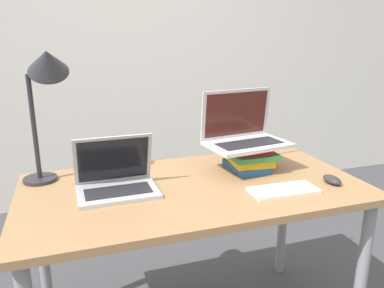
{
  "coord_description": "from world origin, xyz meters",
  "views": [
    {
      "loc": [
        -0.47,
        -1.02,
        1.36
      ],
      "look_at": [
        -0.01,
        0.37,
        0.94
      ],
      "focal_mm": 35.0,
      "sensor_mm": 36.0,
      "label": 1
    }
  ],
  "objects_px": {
    "laptop_on_books": "(244,134)",
    "wireless_keyboard": "(283,190)",
    "laptop_left": "(116,181)",
    "desk_lamp": "(46,78)",
    "book_stack": "(247,156)",
    "mouse": "(332,180)"
  },
  "relations": [
    {
      "from": "laptop_left",
      "to": "mouse",
      "type": "relative_size",
      "value": 3.23
    },
    {
      "from": "laptop_on_books",
      "to": "mouse",
      "type": "xyz_separation_m",
      "value": [
        0.28,
        -0.29,
        -0.15
      ]
    },
    {
      "from": "laptop_left",
      "to": "wireless_keyboard",
      "type": "relative_size",
      "value": 1.14
    },
    {
      "from": "book_stack",
      "to": "desk_lamp",
      "type": "height_order",
      "value": "desk_lamp"
    },
    {
      "from": "mouse",
      "to": "desk_lamp",
      "type": "xyz_separation_m",
      "value": [
        -1.11,
        0.39,
        0.43
      ]
    },
    {
      "from": "book_stack",
      "to": "mouse",
      "type": "height_order",
      "value": "book_stack"
    },
    {
      "from": "laptop_left",
      "to": "book_stack",
      "type": "distance_m",
      "value": 0.62
    },
    {
      "from": "laptop_left",
      "to": "laptop_on_books",
      "type": "height_order",
      "value": "laptop_on_books"
    },
    {
      "from": "mouse",
      "to": "laptop_left",
      "type": "bearing_deg",
      "value": 167.26
    },
    {
      "from": "laptop_on_books",
      "to": "mouse",
      "type": "height_order",
      "value": "laptop_on_books"
    },
    {
      "from": "book_stack",
      "to": "mouse",
      "type": "distance_m",
      "value": 0.38
    },
    {
      "from": "laptop_left",
      "to": "mouse",
      "type": "distance_m",
      "value": 0.9
    },
    {
      "from": "wireless_keyboard",
      "to": "mouse",
      "type": "bearing_deg",
      "value": 3.36
    },
    {
      "from": "laptop_left",
      "to": "desk_lamp",
      "type": "height_order",
      "value": "desk_lamp"
    },
    {
      "from": "laptop_left",
      "to": "wireless_keyboard",
      "type": "bearing_deg",
      "value": -18.52
    },
    {
      "from": "wireless_keyboard",
      "to": "desk_lamp",
      "type": "height_order",
      "value": "desk_lamp"
    },
    {
      "from": "desk_lamp",
      "to": "wireless_keyboard",
      "type": "bearing_deg",
      "value": -24.8
    },
    {
      "from": "laptop_left",
      "to": "laptop_on_books",
      "type": "xyz_separation_m",
      "value": [
        0.6,
        0.09,
        0.12
      ]
    },
    {
      "from": "book_stack",
      "to": "laptop_on_books",
      "type": "distance_m",
      "value": 0.11
    },
    {
      "from": "wireless_keyboard",
      "to": "mouse",
      "type": "distance_m",
      "value": 0.24
    },
    {
      "from": "book_stack",
      "to": "desk_lamp",
      "type": "xyz_separation_m",
      "value": [
        -0.85,
        0.11,
        0.38
      ]
    },
    {
      "from": "laptop_on_books",
      "to": "wireless_keyboard",
      "type": "distance_m",
      "value": 0.35
    }
  ]
}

